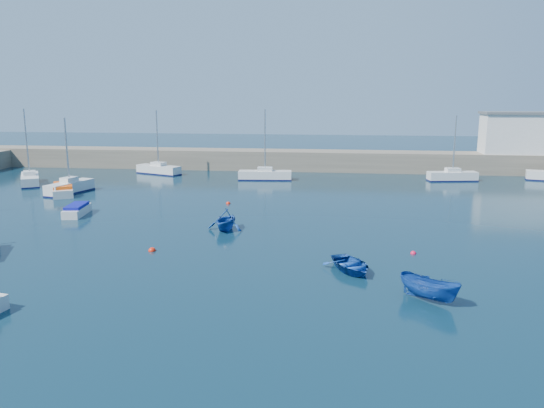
# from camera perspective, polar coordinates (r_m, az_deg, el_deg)

# --- Properties ---
(ground) EXTENTS (220.00, 220.00, 0.00)m
(ground) POSITION_cam_1_polar(r_m,az_deg,el_deg) (28.09, -7.30, -9.41)
(ground) COLOR #0C2737
(ground) RESTS_ON ground
(back_wall) EXTENTS (96.00, 4.50, 2.60)m
(back_wall) POSITION_cam_1_polar(r_m,az_deg,el_deg) (72.19, 1.80, 4.74)
(back_wall) COLOR #736957
(back_wall) RESTS_ON ground
(harbor_office) EXTENTS (10.00, 4.00, 5.00)m
(harbor_office) POSITION_cam_1_polar(r_m,az_deg,el_deg) (75.19, 25.39, 6.81)
(harbor_office) COLOR silver
(harbor_office) RESTS_ON back_wall
(sailboat_3) EXTENTS (2.99, 5.94, 7.76)m
(sailboat_3) POSITION_cam_1_polar(r_m,az_deg,el_deg) (58.81, -20.93, 1.74)
(sailboat_3) COLOR silver
(sailboat_3) RESTS_ON ground
(sailboat_4) EXTENTS (4.92, 6.46, 8.51)m
(sailboat_4) POSITION_cam_1_polar(r_m,az_deg,el_deg) (66.43, -24.58, 2.46)
(sailboat_4) COLOR silver
(sailboat_4) RESTS_ON ground
(sailboat_5) EXTENTS (6.29, 3.89, 8.12)m
(sailboat_5) POSITION_cam_1_polar(r_m,az_deg,el_deg) (69.80, -12.10, 3.68)
(sailboat_5) COLOR silver
(sailboat_5) RESTS_ON ground
(sailboat_6) EXTENTS (6.43, 2.26, 8.34)m
(sailboat_6) POSITION_cam_1_polar(r_m,az_deg,el_deg) (63.59, -0.75, 3.16)
(sailboat_6) COLOR silver
(sailboat_6) RESTS_ON ground
(sailboat_7) EXTENTS (5.92, 2.63, 7.67)m
(sailboat_7) POSITION_cam_1_polar(r_m,az_deg,el_deg) (66.33, 18.83, 2.89)
(sailboat_7) COLOR silver
(sailboat_7) RESTS_ON ground
(motorboat_1) EXTENTS (1.86, 3.95, 0.93)m
(motorboat_1) POSITION_cam_1_polar(r_m,az_deg,el_deg) (47.98, -20.24, -0.60)
(motorboat_1) COLOR silver
(motorboat_1) RESTS_ON ground
(motorboat_2) EXTENTS (4.19, 5.60, 1.10)m
(motorboat_2) POSITION_cam_1_polar(r_m,az_deg,el_deg) (58.29, -21.56, 1.46)
(motorboat_2) COLOR silver
(motorboat_2) RESTS_ON ground
(dinghy_center) EXTENTS (3.87, 4.36, 0.75)m
(dinghy_center) POSITION_cam_1_polar(r_m,az_deg,el_deg) (31.27, 8.50, -6.50)
(dinghy_center) COLOR #164399
(dinghy_center) RESTS_ON ground
(dinghy_left) EXTENTS (3.19, 3.53, 1.63)m
(dinghy_left) POSITION_cam_1_polar(r_m,az_deg,el_deg) (40.11, -5.01, -1.68)
(dinghy_left) COLOR #164399
(dinghy_left) RESTS_ON ground
(dinghy_right) EXTENTS (3.34, 3.01, 1.27)m
(dinghy_right) POSITION_cam_1_polar(r_m,az_deg,el_deg) (27.68, 16.57, -8.74)
(dinghy_right) COLOR #164399
(dinghy_right) RESTS_ON ground
(buoy_0) EXTENTS (0.49, 0.49, 0.49)m
(buoy_0) POSITION_cam_1_polar(r_m,az_deg,el_deg) (35.76, -12.77, -4.95)
(buoy_0) COLOR red
(buoy_0) RESTS_ON ground
(buoy_1) EXTENTS (0.38, 0.38, 0.38)m
(buoy_1) POSITION_cam_1_polar(r_m,az_deg,el_deg) (35.49, 14.95, -5.19)
(buoy_1) COLOR red
(buoy_1) RESTS_ON ground
(buoy_3) EXTENTS (0.43, 0.43, 0.43)m
(buoy_3) POSITION_cam_1_polar(r_m,az_deg,el_deg) (49.83, -4.73, 0.02)
(buoy_3) COLOR red
(buoy_3) RESTS_ON ground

